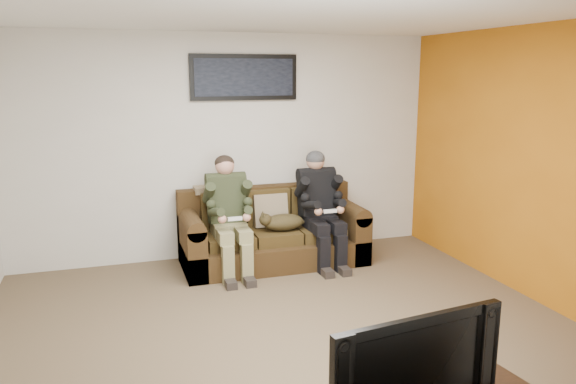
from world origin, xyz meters
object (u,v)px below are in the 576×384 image
object	(u,v)px
person_right	(320,202)
television	(406,361)
sofa	(271,235)
person_left	(229,209)
cat	(282,222)
framed_poster	(244,77)

from	to	relation	value
person_right	television	size ratio (longest dim) A/B	1.34
person_right	television	xyz separation A→B (m)	(-0.94, -3.60, 0.05)
sofa	person_left	xyz separation A→B (m)	(-0.53, -0.17, 0.39)
person_right	cat	size ratio (longest dim) A/B	1.94
sofa	person_right	world-z (taller)	person_right
cat	television	xyz separation A→B (m)	(-0.48, -3.59, 0.25)
sofa	framed_poster	bearing A→B (deg)	117.02
sofa	framed_poster	size ratio (longest dim) A/B	1.65
person_right	cat	world-z (taller)	person_right
person_left	person_right	distance (m)	1.06
sofa	person_right	bearing A→B (deg)	-17.94
person_right	cat	bearing A→B (deg)	-178.12
cat	television	size ratio (longest dim) A/B	0.69
framed_poster	sofa	bearing A→B (deg)	-62.98
sofa	person_right	size ratio (longest dim) A/B	1.62
cat	framed_poster	distance (m)	1.71
person_left	cat	world-z (taller)	person_left
sofa	person_right	distance (m)	0.68
person_left	television	distance (m)	3.60
person_right	television	distance (m)	3.72
person_left	television	world-z (taller)	person_left
sofa	person_left	world-z (taller)	person_left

